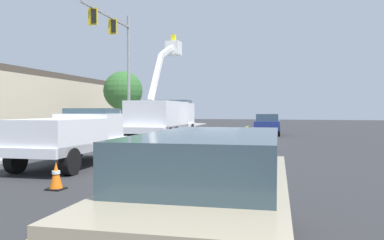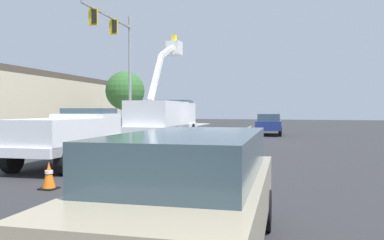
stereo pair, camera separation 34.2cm
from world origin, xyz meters
TOP-DOWN VIEW (x-y plane):
  - ground at (0.00, 0.00)m, footprint 120.00×120.00m
  - sidewalk_far_side at (-0.70, 8.08)m, footprint 60.09×8.73m
  - lane_centre_stripe at (0.00, 0.00)m, footprint 49.83×4.45m
  - utility_bucket_truck at (-0.81, 3.38)m, footprint 8.38×3.19m
  - service_pickup_truck at (-12.05, 2.41)m, footprint 5.76×2.57m
  - passing_minivan at (7.59, -2.20)m, footprint 4.95×2.30m
  - trailing_sedan at (-19.04, -4.49)m, footprint 4.95×2.30m
  - traffic_cone_leading at (-15.70, 0.39)m, footprint 0.40×0.40m
  - traffic_cone_mid_front at (-9.01, 0.78)m, footprint 0.40×0.40m
  - traffic_cone_mid_rear at (-2.91, 1.05)m, footprint 0.40×0.40m
  - traffic_cone_trailing at (3.72, 1.82)m, footprint 0.40×0.40m
  - traffic_signal_mast at (0.15, 7.14)m, footprint 7.13×0.88m
  - commercial_building_backdrop at (2.29, 17.91)m, footprint 27.34×9.05m
  - street_tree_right at (7.01, 10.36)m, footprint 3.44×3.44m

SIDE VIEW (x-z plane):
  - ground at x=0.00m, z-range 0.00..0.00m
  - lane_centre_stripe at x=0.00m, z-range 0.00..0.01m
  - sidewalk_far_side at x=-0.70m, z-range 0.00..0.12m
  - traffic_cone_leading at x=-15.70m, z-range -0.01..0.69m
  - traffic_cone_trailing at x=3.72m, z-range -0.01..0.76m
  - traffic_cone_mid_rear at x=-2.91m, z-range -0.01..0.77m
  - traffic_cone_mid_front at x=-9.01m, z-range -0.01..0.79m
  - passing_minivan at x=7.59m, z-range 0.13..1.82m
  - trailing_sedan at x=-19.04m, z-range 0.13..1.82m
  - service_pickup_truck at x=-12.05m, z-range 0.09..2.15m
  - utility_bucket_truck at x=-0.81m, z-range -1.93..5.16m
  - commercial_building_backdrop at x=2.29m, z-range 0.00..5.11m
  - street_tree_right at x=7.01m, z-range 0.98..6.40m
  - traffic_signal_mast at x=0.15m, z-range 1.65..10.55m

